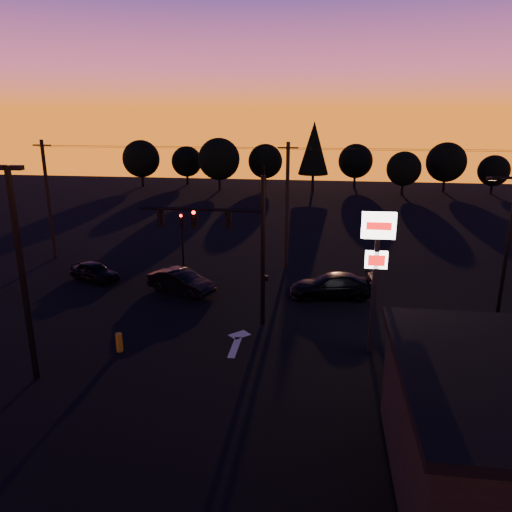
{
  "coord_description": "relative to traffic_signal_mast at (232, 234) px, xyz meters",
  "views": [
    {
      "loc": [
        4.48,
        -20.71,
        11.25
      ],
      "look_at": [
        1.0,
        5.0,
        3.5
      ],
      "focal_mm": 35.0,
      "sensor_mm": 36.0,
      "label": 1
    }
  ],
  "objects": [
    {
      "name": "tree_1",
      "position": [
        -15.9,
        49.01,
        -1.5
      ],
      "size": [
        4.54,
        4.54,
        5.71
      ],
      "color": "black",
      "rests_on": "ground"
    },
    {
      "name": "pylon_sign",
      "position": [
        7.1,
        -2.49,
        -0.02
      ],
      "size": [
        1.5,
        0.28,
        6.8
      ],
      "color": "black",
      "rests_on": "ground"
    },
    {
      "name": "utility_pole_0",
      "position": [
        -15.9,
        10.01,
        -0.34
      ],
      "size": [
        1.4,
        0.26,
        9.0
      ],
      "color": "black",
      "rests_on": "ground"
    },
    {
      "name": "tree_2",
      "position": [
        -9.9,
        44.01,
        -0.57
      ],
      "size": [
        5.77,
        5.78,
        7.26
      ],
      "color": "black",
      "rests_on": "ground"
    },
    {
      "name": "suv_parked",
      "position": [
        9.72,
        -5.62,
        -4.23
      ],
      "size": [
        4.28,
        5.61,
        1.41
      ],
      "primitive_type": "imported",
      "rotation": [
        0.0,
        0.0,
        0.44
      ],
      "color": "black",
      "rests_on": "ground"
    },
    {
      "name": "ground",
      "position": [
        0.1,
        -3.99,
        -4.94
      ],
      "size": [
        120.0,
        120.0,
        0.0
      ],
      "primitive_type": "plane",
      "color": "black",
      "rests_on": "ground"
    },
    {
      "name": "car_mid",
      "position": [
        -4.06,
        3.98,
        -4.21
      ],
      "size": [
        4.67,
        3.23,
        1.46
      ],
      "primitive_type": "imported",
      "rotation": [
        0.0,
        0.0,
        1.15
      ],
      "color": "black",
      "rests_on": "ground"
    },
    {
      "name": "tree_4",
      "position": [
        3.1,
        45.01,
        0.99
      ],
      "size": [
        4.18,
        4.18,
        9.5
      ],
      "color": "black",
      "rests_on": "ground"
    },
    {
      "name": "parking_lot_light",
      "position": [
        -7.4,
        -6.99,
        0.33
      ],
      "size": [
        1.25,
        0.3,
        9.14
      ],
      "color": "black",
      "rests_on": "ground"
    },
    {
      "name": "secondary_signal",
      "position": [
        -4.9,
        7.49,
        -2.07
      ],
      "size": [
        0.3,
        0.31,
        4.35
      ],
      "color": "black",
      "rests_on": "ground"
    },
    {
      "name": "traffic_signal_mast",
      "position": [
        0.0,
        0.0,
        0.0
      ],
      "size": [
        6.79,
        0.52,
        8.58
      ],
      "color": "black",
      "rests_on": "ground"
    },
    {
      "name": "utility_pole_1",
      "position": [
        2.1,
        10.01,
        -0.34
      ],
      "size": [
        1.4,
        0.26,
        9.0
      ],
      "color": "black",
      "rests_on": "ground"
    },
    {
      "name": "tree_6",
      "position": [
        15.1,
        44.01,
        -1.5
      ],
      "size": [
        4.54,
        4.54,
        5.71
      ],
      "color": "black",
      "rests_on": "ground"
    },
    {
      "name": "tree_7",
      "position": [
        21.1,
        47.01,
        -0.88
      ],
      "size": [
        5.36,
        5.36,
        6.74
      ],
      "color": "black",
      "rests_on": "ground"
    },
    {
      "name": "tree_8",
      "position": [
        27.1,
        46.01,
        -1.82
      ],
      "size": [
        4.12,
        4.12,
        5.19
      ],
      "color": "black",
      "rests_on": "ground"
    },
    {
      "name": "car_left",
      "position": [
        -10.53,
        5.48,
        -4.31
      ],
      "size": [
        3.96,
        2.81,
        1.25
      ],
      "primitive_type": "imported",
      "rotation": [
        0.0,
        0.0,
        1.16
      ],
      "color": "black",
      "rests_on": "ground"
    },
    {
      "name": "power_wires",
      "position": [
        2.1,
        10.01,
        3.63
      ],
      "size": [
        36.0,
        1.22,
        0.07
      ],
      "color": "black",
      "rests_on": "ground"
    },
    {
      "name": "streetlight",
      "position": [
        14.01,
        1.51,
        -0.52
      ],
      "size": [
        1.55,
        0.35,
        8.0
      ],
      "color": "black",
      "rests_on": "ground"
    },
    {
      "name": "tree_3",
      "position": [
        -3.9,
        48.01,
        -1.19
      ],
      "size": [
        4.95,
        4.95,
        6.22
      ],
      "color": "black",
      "rests_on": "ground"
    },
    {
      "name": "tree_5",
      "position": [
        9.1,
        50.01,
        -1.19
      ],
      "size": [
        4.95,
        4.95,
        6.22
      ],
      "color": "black",
      "rests_on": "ground"
    },
    {
      "name": "car_right",
      "position": [
        5.33,
        4.45,
        -4.19
      ],
      "size": [
        5.33,
        2.66,
        1.49
      ],
      "primitive_type": "imported",
      "rotation": [
        0.0,
        0.0,
        -1.45
      ],
      "color": "black",
      "rests_on": "ground"
    },
    {
      "name": "tree_0",
      "position": [
        -21.9,
        46.01,
        -0.88
      ],
      "size": [
        5.36,
        5.36,
        6.74
      ],
      "color": "black",
      "rests_on": "ground"
    },
    {
      "name": "bollard",
      "position": [
        -4.81,
        -4.13,
        -4.47
      ],
      "size": [
        0.31,
        0.31,
        0.93
      ],
      "primitive_type": "cylinder",
      "color": "#A57C0F",
      "rests_on": "ground"
    },
    {
      "name": "lane_arrow",
      "position": [
        0.6,
        -2.33,
        -4.93
      ],
      "size": [
        1.2,
        3.1,
        0.01
      ],
      "color": "beige",
      "rests_on": "ground"
    }
  ]
}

